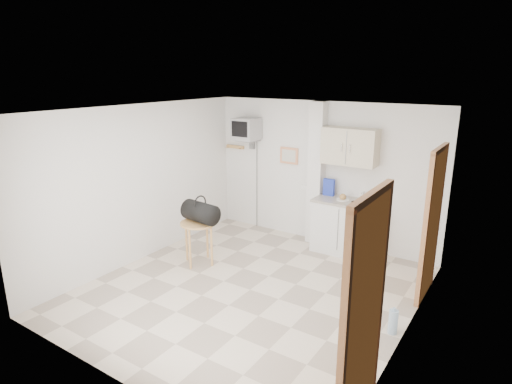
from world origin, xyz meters
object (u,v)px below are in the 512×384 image
Objects in this scene: crt_television at (246,130)px; round_table at (198,229)px; water_bottle at (393,322)px; duffel_bag at (200,212)px.

crt_television reaches higher than round_table.
water_bottle is (3.16, -0.22, -0.44)m from round_table.
crt_television is 2.04m from duffel_bag.
crt_television reaches higher than water_bottle.
round_table is 1.12× the size of duffel_bag.
crt_television is at bearing 107.18° from duffel_bag.
round_table reaches higher than water_bottle.
duffel_bag is 1.88× the size of water_bottle.
crt_television is 6.50× the size of water_bottle.
water_bottle is (3.43, -1.95, -1.79)m from crt_television.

